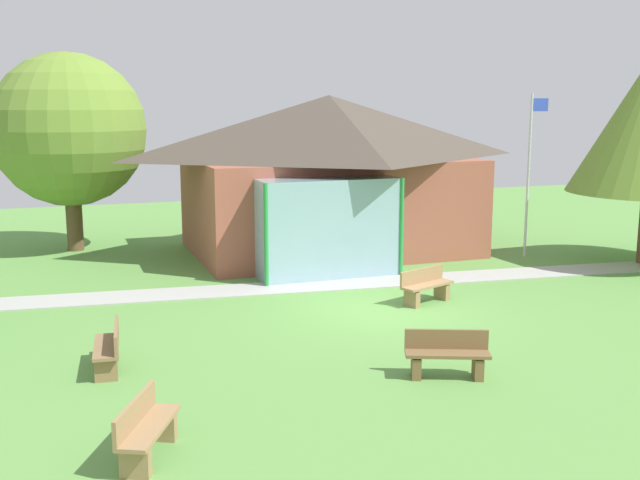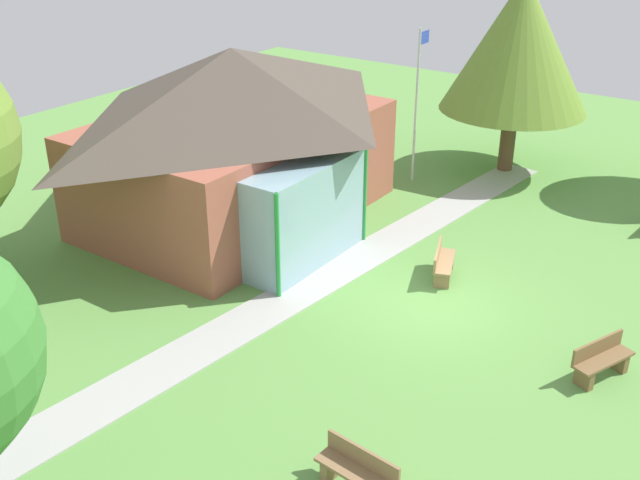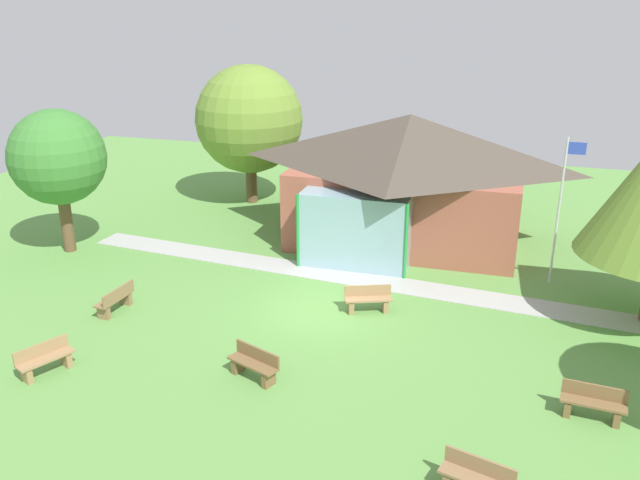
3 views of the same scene
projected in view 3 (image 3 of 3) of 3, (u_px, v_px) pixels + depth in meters
ground_plane at (322, 311)px, 21.33m from camera, size 44.00×44.00×0.00m
pavilion at (406, 176)px, 26.57m from camera, size 9.81×7.64×5.12m
footpath at (344, 276)px, 23.90m from camera, size 20.93×3.39×0.03m
flagpole at (561, 205)px, 22.44m from camera, size 0.64×0.08×5.16m
bench_lawn_far_right at (593, 403)px, 15.90m from camera, size 1.54×0.58×0.84m
bench_front_right at (477, 479)px, 13.43m from camera, size 1.56×0.84×0.84m
bench_mid_left at (116, 300)px, 21.19m from camera, size 0.58×1.53×0.84m
bench_rear_near_path at (368, 300)px, 21.22m from camera, size 1.56×0.94×0.84m
bench_front_center at (254, 365)px, 17.55m from camera, size 1.56×0.97×0.84m
bench_front_left at (45, 360)px, 17.78m from camera, size 1.06×1.54×0.84m
tree_west_hedge at (58, 158)px, 25.01m from camera, size 3.60×3.60×5.56m
tree_behind_pavilion_left at (249, 119)px, 30.97m from camera, size 5.00×5.00×6.51m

